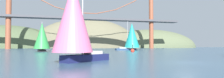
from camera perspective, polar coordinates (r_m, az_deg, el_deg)
name	(u,v)px	position (r m, az deg, el deg)	size (l,w,h in m)	color
ground_plane	(186,62)	(21.54, 21.43, -6.62)	(360.00, 360.00, 0.00)	#385670
headland_center	(87,48)	(153.49, -7.59, -2.68)	(87.05, 44.00, 47.43)	#6B664C
headland_right	(150,48)	(168.83, 11.32, -2.60)	(87.91, 44.00, 31.79)	#5B6647
headland_left	(4,48)	(158.32, -29.73, -2.41)	(84.50, 44.00, 33.53)	#4C5B3D
suspension_bridge	(86,18)	(114.41, -7.76, 6.45)	(120.39, 6.00, 38.85)	brown
sailboat_teal_sail	(132,36)	(76.07, 5.96, 0.95)	(10.04, 6.36, 11.69)	navy
sailboat_pink_spinnaker	(74,19)	(20.70, -11.45, 6.06)	(7.58, 6.86, 9.12)	#191E4C
sailboat_green_sail	(42,37)	(60.36, -20.41, 0.64)	(5.30, 8.81, 9.17)	black
channel_buoy	(133,50)	(56.06, 6.23, -3.46)	(1.10, 1.10, 2.64)	red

